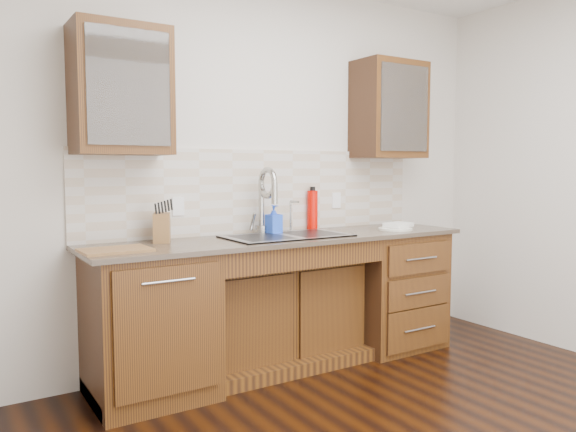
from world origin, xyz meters
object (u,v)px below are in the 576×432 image
water_bottle (313,210)px  knife_block (162,228)px  cutting_board (115,250)px  soap_bottle (274,220)px  plate (395,229)px

water_bottle → knife_block: size_ratio=1.61×
water_bottle → cutting_board: water_bottle is taller
soap_bottle → plate: soap_bottle is taller
soap_bottle → knife_block: 0.81m
water_bottle → cutting_board: (-1.57, -0.35, -0.14)m
water_bottle → cutting_board: bearing=-167.4°
soap_bottle → cutting_board: bearing=-175.7°
cutting_board → soap_bottle: bearing=11.8°
plate → cutting_board: bearing=179.8°
water_bottle → plate: 0.64m
soap_bottle → cutting_board: (-1.16, -0.24, -0.09)m
soap_bottle → cutting_board: soap_bottle is taller
soap_bottle → plate: (0.91, -0.25, -0.10)m
knife_block → cutting_board: size_ratio=0.49×
cutting_board → water_bottle: bearing=12.6°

